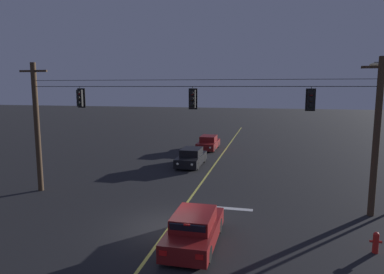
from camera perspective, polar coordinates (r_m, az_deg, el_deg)
name	(u,v)px	position (r m, az deg, el deg)	size (l,w,h in m)	color
ground_plane	(169,228)	(16.01, -3.93, -14.95)	(180.00, 180.00, 0.00)	black
lane_centre_stripe	(207,175)	(25.03, 2.56, -6.30)	(0.14, 60.00, 0.01)	#D1C64C
stop_bar_paint	(220,208)	(18.51, 4.73, -11.65)	(3.40, 0.36, 0.01)	silver
signal_span_assembly	(188,130)	(18.49, -0.69, 1.22)	(20.47, 0.32, 7.75)	#423021
traffic_light_leftmost	(80,98)	(20.77, -18.16, 6.19)	(0.48, 0.41, 1.22)	black
traffic_light_left_inner	(192,99)	(18.28, 0.06, 6.37)	(0.48, 0.41, 1.22)	black
traffic_light_centre	(311,100)	(17.93, 19.19, 5.87)	(0.48, 0.41, 1.22)	black
car_waiting_near_lane	(194,229)	(14.27, 0.39, -15.10)	(1.80, 4.33, 1.39)	maroon
car_oncoming_lead	(191,157)	(27.82, -0.13, -3.43)	(1.80, 4.42, 1.39)	black
car_oncoming_trailing	(208,143)	(34.99, 2.74, -1.01)	(1.80, 4.42, 1.39)	maroon
fire_hydrant	(376,242)	(15.42, 28.28, -15.13)	(0.44, 0.22, 0.84)	red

